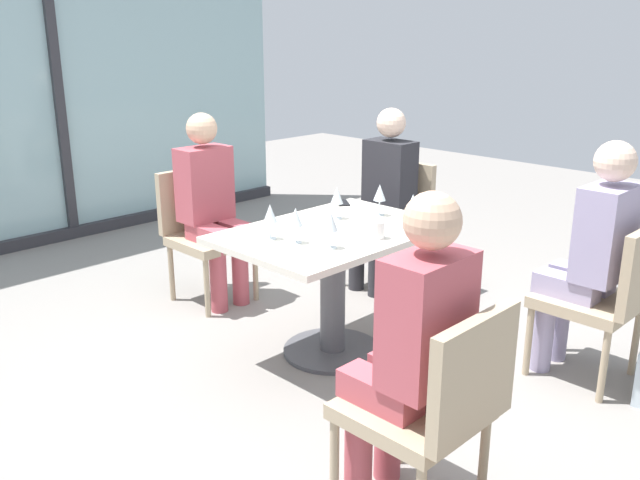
{
  "coord_description": "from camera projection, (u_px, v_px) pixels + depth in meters",
  "views": [
    {
      "loc": [
        -2.54,
        -2.42,
        1.77
      ],
      "look_at": [
        0.0,
        0.1,
        0.65
      ],
      "focal_mm": 38.13,
      "sensor_mm": 36.0,
      "label": 1
    }
  ],
  "objects": [
    {
      "name": "ground_plane",
      "position": [
        332.0,
        352.0,
        3.88
      ],
      "size": [
        12.0,
        12.0,
        0.0
      ],
      "primitive_type": "plane",
      "color": "gray"
    },
    {
      "name": "window_wall_backdrop",
      "position": [
        57.0,
        98.0,
        5.67
      ],
      "size": [
        4.53,
        0.1,
        2.7
      ],
      "color": "#93B7BC",
      "rests_on": "ground_plane"
    },
    {
      "name": "dining_table_main",
      "position": [
        333.0,
        264.0,
        3.72
      ],
      "size": [
        1.2,
        0.83,
        0.73
      ],
      "color": "silver",
      "rests_on": "ground_plane"
    },
    {
      "name": "chair_far_right",
      "position": [
        393.0,
        216.0,
        4.81
      ],
      "size": [
        0.5,
        0.46,
        0.87
      ],
      "color": "tan",
      "rests_on": "ground_plane"
    },
    {
      "name": "chair_front_right",
      "position": [
        608.0,
        293.0,
        3.42
      ],
      "size": [
        0.46,
        0.5,
        0.87
      ],
      "color": "tan",
      "rests_on": "ground_plane"
    },
    {
      "name": "chair_front_left",
      "position": [
        434.0,
        403.0,
        2.42
      ],
      "size": [
        0.46,
        0.5,
        0.87
      ],
      "color": "tan",
      "rests_on": "ground_plane"
    },
    {
      "name": "chair_near_window",
      "position": [
        202.0,
        227.0,
        4.55
      ],
      "size": [
        0.46,
        0.51,
        0.87
      ],
      "color": "tan",
      "rests_on": "ground_plane"
    },
    {
      "name": "person_far_right",
      "position": [
        384.0,
        191.0,
        4.67
      ],
      "size": [
        0.39,
        0.34,
        1.26
      ],
      "color": "#28282D",
      "rests_on": "ground_plane"
    },
    {
      "name": "person_front_right",
      "position": [
        592.0,
        250.0,
        3.43
      ],
      "size": [
        0.34,
        0.39,
        1.26
      ],
      "color": "#9E93B7",
      "rests_on": "ground_plane"
    },
    {
      "name": "person_front_left",
      "position": [
        412.0,
        341.0,
        2.43
      ],
      "size": [
        0.34,
        0.39,
        1.26
      ],
      "color": "#B24C56",
      "rests_on": "ground_plane"
    },
    {
      "name": "person_near_window",
      "position": [
        211.0,
        200.0,
        4.41
      ],
      "size": [
        0.34,
        0.39,
        1.26
      ],
      "color": "#B24C56",
      "rests_on": "ground_plane"
    },
    {
      "name": "wine_glass_0",
      "position": [
        331.0,
        222.0,
        3.32
      ],
      "size": [
        0.07,
        0.07,
        0.18
      ],
      "color": "silver",
      "rests_on": "dining_table_main"
    },
    {
      "name": "wine_glass_1",
      "position": [
        270.0,
        214.0,
        3.46
      ],
      "size": [
        0.07,
        0.07,
        0.18
      ],
      "color": "silver",
      "rests_on": "dining_table_main"
    },
    {
      "name": "wine_glass_2",
      "position": [
        380.0,
        193.0,
        3.91
      ],
      "size": [
        0.07,
        0.07,
        0.18
      ],
      "color": "silver",
      "rests_on": "dining_table_main"
    },
    {
      "name": "wine_glass_3",
      "position": [
        296.0,
        218.0,
        3.4
      ],
      "size": [
        0.07,
        0.07,
        0.18
      ],
      "color": "silver",
      "rests_on": "dining_table_main"
    },
    {
      "name": "wine_glass_4",
      "position": [
        337.0,
        196.0,
        3.84
      ],
      "size": [
        0.07,
        0.07,
        0.18
      ],
      "color": "silver",
      "rests_on": "dining_table_main"
    },
    {
      "name": "wine_glass_5",
      "position": [
        413.0,
        204.0,
        3.67
      ],
      "size": [
        0.07,
        0.07,
        0.18
      ],
      "color": "silver",
      "rests_on": "dining_table_main"
    },
    {
      "name": "coffee_cup",
      "position": [
        377.0,
        230.0,
        3.5
      ],
      "size": [
        0.08,
        0.08,
        0.09
      ],
      "primitive_type": "cylinder",
      "color": "white",
      "rests_on": "dining_table_main"
    },
    {
      "name": "cell_phone_on_table",
      "position": [
        343.0,
        203.0,
        4.21
      ],
      "size": [
        0.14,
        0.16,
        0.01
      ],
      "primitive_type": "cube",
      "rotation": [
        0.0,
        0.0,
        -0.66
      ],
      "color": "black",
      "rests_on": "dining_table_main"
    },
    {
      "name": "handbag_0",
      "position": [
        451.0,
        274.0,
        4.71
      ],
      "size": [
        0.31,
        0.17,
        0.28
      ],
      "primitive_type": "cube",
      "rotation": [
        0.0,
        0.0,
        -0.04
      ],
      "color": "#232328",
      "rests_on": "ground_plane"
    }
  ]
}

